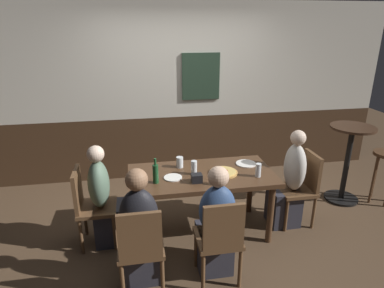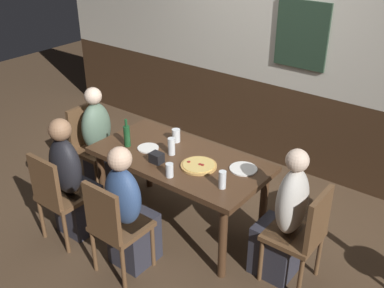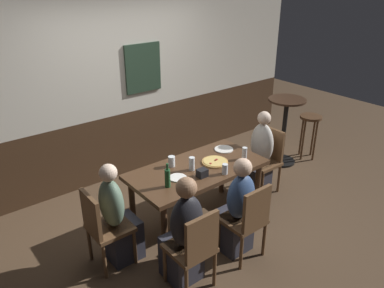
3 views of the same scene
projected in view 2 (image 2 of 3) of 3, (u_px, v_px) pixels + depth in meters
The scene contains 20 objects.
ground_plane at pixel (181, 224), 4.35m from camera, with size 12.00×12.00×0.00m, color #4C3826.
wall_back at pixel (276, 52), 4.90m from camera, with size 6.40×0.13×2.60m.
dining_table at pixel (180, 165), 4.05m from camera, with size 1.59×0.80×0.74m.
chair_mid_near at pixel (114, 224), 3.55m from camera, with size 0.40×0.40×0.88m.
chair_left_near at pixel (58, 193), 3.93m from camera, with size 0.40×0.40×0.88m.
chair_head_east at pixel (303, 232), 3.46m from camera, with size 0.40×0.40×0.88m.
chair_head_west at pixel (91, 142), 4.78m from camera, with size 0.40×0.40×0.88m.
person_mid_near at pixel (129, 217), 3.68m from camera, with size 0.34×0.37×1.13m.
person_left_near at pixel (73, 186), 4.05m from camera, with size 0.34×0.37×1.16m.
person_head_east at pixel (284, 225), 3.55m from camera, with size 0.37×0.34×1.17m.
person_head_west at pixel (102, 149), 4.70m from camera, with size 0.37×0.34×1.13m.
pizza at pixel (199, 166), 3.85m from camera, with size 0.31×0.31×0.03m.
highball_clear at pixel (222, 180), 3.54m from camera, with size 0.06×0.06×0.15m.
pint_glass_pale at pixel (170, 171), 3.69m from camera, with size 0.07×0.07×0.12m.
pint_glass_stout at pixel (171, 147), 4.02m from camera, with size 0.06×0.06×0.16m.
tumbler_water at pixel (176, 136), 4.24m from camera, with size 0.08×0.08×0.12m.
beer_bottle_green at pixel (127, 135), 4.14m from camera, with size 0.06×0.06×0.27m.
plate_white_large at pixel (243, 169), 3.81m from camera, with size 0.24×0.24×0.01m, color white.
plate_white_small at pixel (148, 148), 4.14m from camera, with size 0.19×0.19×0.01m, color white.
condiment_caddy at pixel (157, 158), 3.90m from camera, with size 0.11×0.09×0.09m, color black.
Camera 2 is at (2.23, -2.69, 2.71)m, focal length 42.50 mm.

